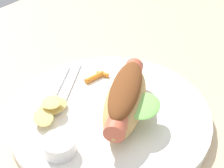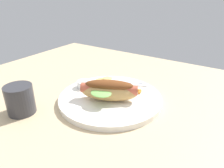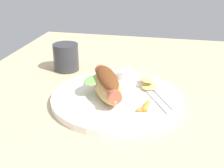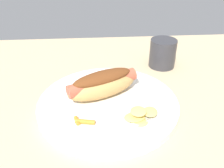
{
  "view_description": "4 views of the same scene",
  "coord_description": "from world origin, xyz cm",
  "px_view_note": "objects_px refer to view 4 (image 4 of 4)",
  "views": [
    {
      "loc": [
        31.64,
        26.04,
        36.16
      ],
      "look_at": [
        0.27,
        1.62,
        5.81
      ],
      "focal_mm": 53.55,
      "sensor_mm": 36.0,
      "label": 1
    },
    {
      "loc": [
        -29.28,
        48.31,
        31.66
      ],
      "look_at": [
        0.32,
        3.2,
        6.26
      ],
      "focal_mm": 33.4,
      "sensor_mm": 36.0,
      "label": 2
    },
    {
      "loc": [
        -58.89,
        -9.55,
        32.56
      ],
      "look_at": [
        2.95,
        3.74,
        3.72
      ],
      "focal_mm": 46.75,
      "sensor_mm": 36.0,
      "label": 3
    },
    {
      "loc": [
        -0.77,
        -41.73,
        33.21
      ],
      "look_at": [
        2.56,
        3.84,
        4.95
      ],
      "focal_mm": 39.23,
      "sensor_mm": 36.0,
      "label": 4
    }
  ],
  "objects_px": {
    "hot_dog": "(103,84)",
    "knife": "(109,129)",
    "carrot_garnish": "(83,121)",
    "drinking_cup": "(163,53)",
    "sauce_ramekin": "(156,95)",
    "chips_pile": "(140,115)",
    "fork": "(120,132)",
    "plate": "(108,104)"
  },
  "relations": [
    {
      "from": "sauce_ramekin",
      "to": "fork",
      "type": "xyz_separation_m",
      "value": [
        -0.09,
        -0.1,
        -0.01
      ]
    },
    {
      "from": "hot_dog",
      "to": "sauce_ramekin",
      "type": "height_order",
      "value": "hot_dog"
    },
    {
      "from": "fork",
      "to": "knife",
      "type": "distance_m",
      "value": 0.02
    },
    {
      "from": "sauce_ramekin",
      "to": "knife",
      "type": "height_order",
      "value": "sauce_ramekin"
    },
    {
      "from": "sauce_ramekin",
      "to": "hot_dog",
      "type": "bearing_deg",
      "value": 168.01
    },
    {
      "from": "knife",
      "to": "carrot_garnish",
      "type": "distance_m",
      "value": 0.05
    },
    {
      "from": "chips_pile",
      "to": "hot_dog",
      "type": "bearing_deg",
      "value": 127.91
    },
    {
      "from": "sauce_ramekin",
      "to": "chips_pile",
      "type": "distance_m",
      "value": 0.08
    },
    {
      "from": "hot_dog",
      "to": "knife",
      "type": "distance_m",
      "value": 0.12
    },
    {
      "from": "fork",
      "to": "chips_pile",
      "type": "distance_m",
      "value": 0.06
    },
    {
      "from": "hot_dog",
      "to": "sauce_ramekin",
      "type": "relative_size",
      "value": 3.94
    },
    {
      "from": "knife",
      "to": "drinking_cup",
      "type": "distance_m",
      "value": 0.33
    },
    {
      "from": "chips_pile",
      "to": "carrot_garnish",
      "type": "bearing_deg",
      "value": -178.45
    },
    {
      "from": "knife",
      "to": "chips_pile",
      "type": "relative_size",
      "value": 1.74
    },
    {
      "from": "sauce_ramekin",
      "to": "drinking_cup",
      "type": "xyz_separation_m",
      "value": [
        0.06,
        0.19,
        0.01
      ]
    },
    {
      "from": "fork",
      "to": "drinking_cup",
      "type": "xyz_separation_m",
      "value": [
        0.15,
        0.29,
        0.02
      ]
    },
    {
      "from": "carrot_garnish",
      "to": "drinking_cup",
      "type": "xyz_separation_m",
      "value": [
        0.22,
        0.26,
        0.02
      ]
    },
    {
      "from": "plate",
      "to": "knife",
      "type": "height_order",
      "value": "knife"
    },
    {
      "from": "hot_dog",
      "to": "fork",
      "type": "bearing_deg",
      "value": -103.51
    },
    {
      "from": "sauce_ramekin",
      "to": "chips_pile",
      "type": "xyz_separation_m",
      "value": [
        -0.05,
        -0.07,
        -0.0
      ]
    },
    {
      "from": "hot_dog",
      "to": "chips_pile",
      "type": "bearing_deg",
      "value": -77.36
    },
    {
      "from": "fork",
      "to": "knife",
      "type": "height_order",
      "value": "same"
    },
    {
      "from": "hot_dog",
      "to": "plate",
      "type": "bearing_deg",
      "value": -90.85
    },
    {
      "from": "knife",
      "to": "sauce_ramekin",
      "type": "bearing_deg",
      "value": 10.91
    },
    {
      "from": "drinking_cup",
      "to": "carrot_garnish",
      "type": "bearing_deg",
      "value": -130.54
    },
    {
      "from": "plate",
      "to": "sauce_ramekin",
      "type": "bearing_deg",
      "value": -1.49
    },
    {
      "from": "sauce_ramekin",
      "to": "knife",
      "type": "bearing_deg",
      "value": -140.41
    },
    {
      "from": "plate",
      "to": "carrot_garnish",
      "type": "relative_size",
      "value": 7.19
    },
    {
      "from": "sauce_ramekin",
      "to": "carrot_garnish",
      "type": "bearing_deg",
      "value": -156.78
    },
    {
      "from": "fork",
      "to": "knife",
      "type": "bearing_deg",
      "value": 125.22
    },
    {
      "from": "knife",
      "to": "drinking_cup",
      "type": "xyz_separation_m",
      "value": [
        0.17,
        0.28,
        0.02
      ]
    },
    {
      "from": "knife",
      "to": "carrot_garnish",
      "type": "xyz_separation_m",
      "value": [
        -0.05,
        0.02,
        0.0
      ]
    },
    {
      "from": "hot_dog",
      "to": "sauce_ramekin",
      "type": "bearing_deg",
      "value": -37.26
    },
    {
      "from": "hot_dog",
      "to": "knife",
      "type": "xyz_separation_m",
      "value": [
        0.01,
        -0.11,
        -0.03
      ]
    },
    {
      "from": "hot_dog",
      "to": "chips_pile",
      "type": "distance_m",
      "value": 0.12
    },
    {
      "from": "hot_dog",
      "to": "fork",
      "type": "xyz_separation_m",
      "value": [
        0.03,
        -0.12,
        -0.03
      ]
    },
    {
      "from": "fork",
      "to": "carrot_garnish",
      "type": "xyz_separation_m",
      "value": [
        -0.07,
        0.03,
        0.0
      ]
    },
    {
      "from": "hot_dog",
      "to": "carrot_garnish",
      "type": "xyz_separation_m",
      "value": [
        -0.04,
        -0.09,
        -0.03
      ]
    },
    {
      "from": "hot_dog",
      "to": "knife",
      "type": "relative_size",
      "value": 1.27
    },
    {
      "from": "drinking_cup",
      "to": "hot_dog",
      "type": "bearing_deg",
      "value": -136.97
    },
    {
      "from": "fork",
      "to": "carrot_garnish",
      "type": "height_order",
      "value": "carrot_garnish"
    },
    {
      "from": "hot_dog",
      "to": "chips_pile",
      "type": "relative_size",
      "value": 2.21
    }
  ]
}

